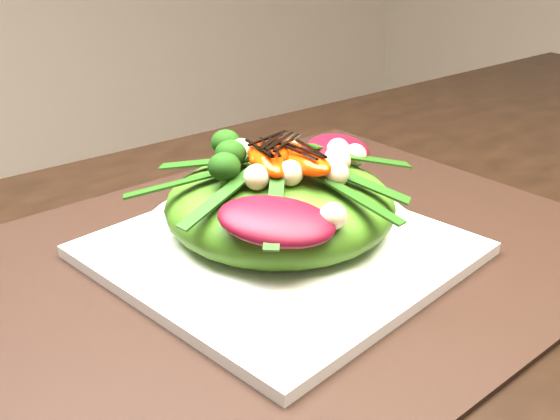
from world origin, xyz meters
TOP-DOWN VIEW (x-y plane):
  - dining_table at (0.00, 0.00)m, footprint 1.60×0.90m
  - placemat at (-0.17, 0.12)m, footprint 0.58×0.45m
  - plate_base at (-0.17, 0.12)m, footprint 0.30×0.30m
  - salad_bowl at (-0.17, 0.12)m, footprint 0.30×0.30m
  - lettuce_mound at (-0.17, 0.12)m, footprint 0.21×0.21m
  - radicchio_leaf at (-0.09, 0.14)m, footprint 0.10×0.09m
  - orange_segment at (-0.17, 0.13)m, footprint 0.07×0.06m
  - broccoli_floret at (-0.23, 0.14)m, footprint 0.04×0.04m
  - macadamia_nut at (-0.13, 0.08)m, footprint 0.02×0.02m
  - balsamic_drizzle at (-0.17, 0.13)m, footprint 0.04×0.03m

SIDE VIEW (x-z plane):
  - dining_table at x=0.00m, z-range 0.35..1.10m
  - placemat at x=-0.17m, z-range 0.75..0.75m
  - plate_base at x=-0.17m, z-range 0.75..0.76m
  - salad_bowl at x=-0.17m, z-range 0.76..0.78m
  - lettuce_mound at x=-0.17m, z-range 0.77..0.83m
  - radicchio_leaf at x=-0.09m, z-range 0.82..0.83m
  - macadamia_nut at x=-0.13m, z-range 0.83..0.85m
  - orange_segment at x=-0.17m, z-range 0.83..0.85m
  - broccoli_floret at x=-0.23m, z-range 0.83..0.86m
  - balsamic_drizzle at x=-0.17m, z-range 0.85..0.85m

